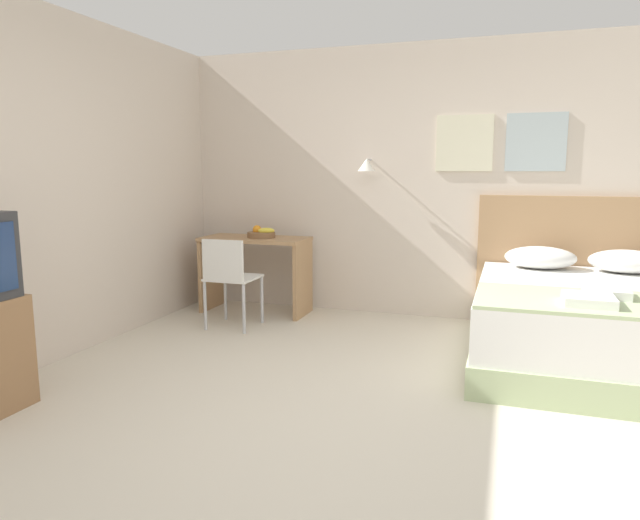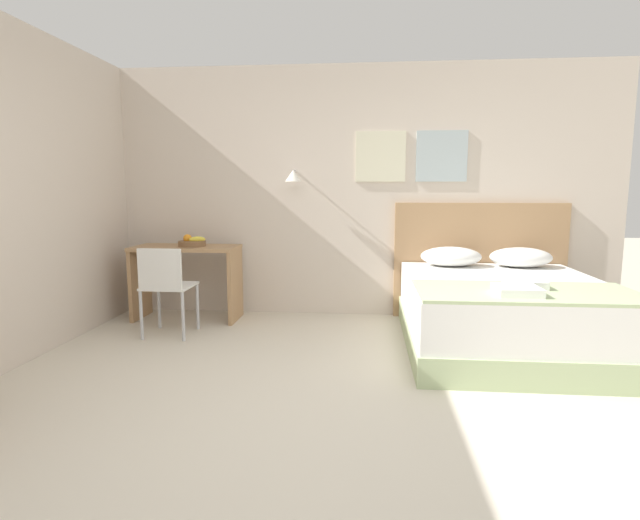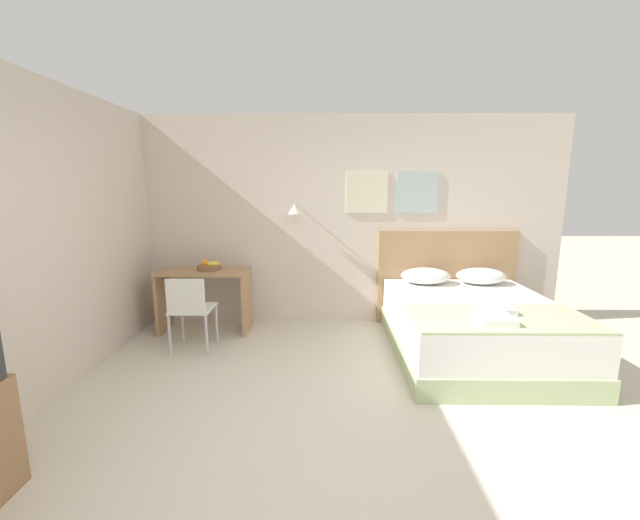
% 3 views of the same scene
% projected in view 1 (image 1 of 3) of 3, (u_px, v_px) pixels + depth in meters
% --- Properties ---
extents(ground_plane, '(24.00, 24.00, 0.00)m').
position_uv_depth(ground_plane, '(353.00, 427.00, 3.26)').
color(ground_plane, beige).
extents(wall_back, '(5.71, 0.31, 2.65)m').
position_uv_depth(wall_back, '(427.00, 183.00, 5.54)').
color(wall_back, beige).
rests_on(wall_back, ground_plane).
extents(bed, '(1.65, 1.99, 0.60)m').
position_uv_depth(bed, '(590.00, 327.00, 4.25)').
color(bed, '#B2C693').
rests_on(bed, ground_plane).
extents(headboard, '(1.77, 0.06, 1.22)m').
position_uv_depth(headboard, '(578.00, 264.00, 5.16)').
color(headboard, '#A87F56').
rests_on(headboard, ground_plane).
extents(pillow_left, '(0.60, 0.41, 0.19)m').
position_uv_depth(pillow_left, '(540.00, 258.00, 4.99)').
color(pillow_left, white).
rests_on(pillow_left, bed).
extents(pillow_right, '(0.60, 0.41, 0.19)m').
position_uv_depth(pillow_right, '(627.00, 261.00, 4.78)').
color(pillow_right, white).
rests_on(pillow_right, bed).
extents(throw_blanket, '(1.60, 0.80, 0.02)m').
position_uv_depth(throw_blanket, '(605.00, 303.00, 3.66)').
color(throw_blanket, '#B2C693').
rests_on(throw_blanket, bed).
extents(folded_towel_near_foot, '(0.27, 0.27, 0.06)m').
position_uv_depth(folded_towel_near_foot, '(606.00, 292.00, 3.78)').
color(folded_towel_near_foot, white).
rests_on(folded_towel_near_foot, throw_blanket).
extents(folded_towel_mid_bed, '(0.30, 0.30, 0.06)m').
position_uv_depth(folded_towel_mid_bed, '(589.00, 300.00, 3.56)').
color(folded_towel_mid_bed, white).
rests_on(folded_towel_mid_bed, throw_blanket).
extents(desk, '(1.07, 0.51, 0.77)m').
position_uv_depth(desk, '(255.00, 261.00, 5.82)').
color(desk, '#A87F56').
rests_on(desk, ground_plane).
extents(desk_chair, '(0.43, 0.43, 0.84)m').
position_uv_depth(desk_chair, '(229.00, 274.00, 5.19)').
color(desk_chair, white).
rests_on(desk_chair, ground_plane).
extents(fruit_bowl, '(0.29, 0.28, 0.12)m').
position_uv_depth(fruit_bowl, '(261.00, 234.00, 5.76)').
color(fruit_bowl, brown).
rests_on(fruit_bowl, desk).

